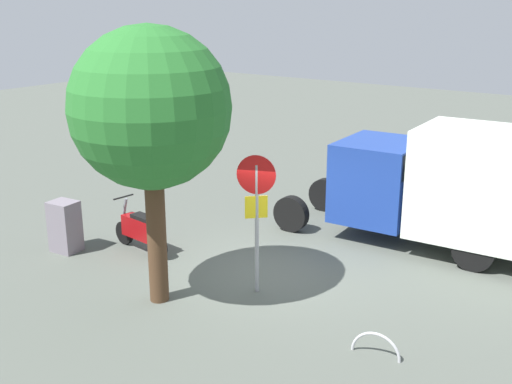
% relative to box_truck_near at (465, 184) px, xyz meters
% --- Properties ---
extents(ground_plane, '(60.00, 60.00, 0.00)m').
position_rel_box_truck_near_xyz_m(ground_plane, '(2.96, 3.63, -1.60)').
color(ground_plane, '#4E534C').
extents(box_truck_near, '(7.42, 2.58, 2.88)m').
position_rel_box_truck_near_xyz_m(box_truck_near, '(0.00, 0.00, 0.00)').
color(box_truck_near, black).
rests_on(box_truck_near, ground).
extents(motorcycle, '(1.81, 0.57, 1.20)m').
position_rel_box_truck_near_xyz_m(motorcycle, '(5.94, 4.30, -1.08)').
color(motorcycle, black).
rests_on(motorcycle, ground).
extents(stop_sign, '(0.71, 0.33, 2.79)m').
position_rel_box_truck_near_xyz_m(stop_sign, '(2.56, 4.47, 0.26)').
color(stop_sign, '#9E9EA3').
rests_on(stop_sign, ground).
extents(street_tree, '(2.92, 2.92, 5.20)m').
position_rel_box_truck_near_xyz_m(street_tree, '(3.87, 5.86, 2.11)').
color(street_tree, '#47301E').
rests_on(street_tree, ground).
extents(utility_cabinet, '(0.66, 0.57, 1.19)m').
position_rel_box_truck_near_xyz_m(utility_cabinet, '(7.37, 5.31, -1.00)').
color(utility_cabinet, slate).
rests_on(utility_cabinet, ground).
extents(bike_rack_hoop, '(0.85, 0.15, 0.85)m').
position_rel_box_truck_near_xyz_m(bike_rack_hoop, '(-0.41, 5.27, -1.60)').
color(bike_rack_hoop, '#B7B7BC').
rests_on(bike_rack_hoop, ground).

